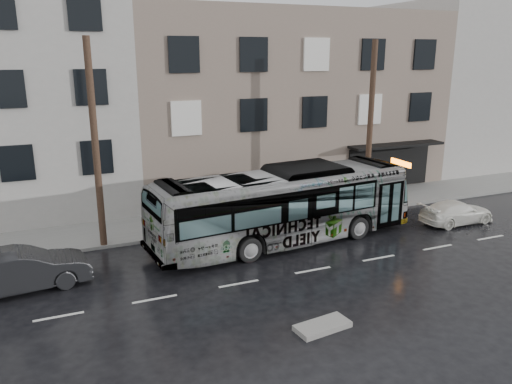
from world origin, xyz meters
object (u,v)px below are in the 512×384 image
bus (284,206)px  dark_sedan (22,270)px  white_sedan (457,212)px  utility_pole_rear (95,146)px  sign_post (383,186)px  utility_pole_front (370,128)px

bus → dark_sedan: bus is taller
white_sedan → dark_sedan: bearing=89.0°
bus → white_sedan: bearing=-101.4°
utility_pole_rear → dark_sedan: 5.96m
sign_post → dark_sedan: size_ratio=0.51×
utility_pole_rear → dark_sedan: size_ratio=1.89×
utility_pole_front → white_sedan: utility_pole_front is taller
white_sedan → dark_sedan: 20.36m
bus → utility_pole_front: bearing=-73.6°
utility_pole_rear → bus: (7.75, -2.50, -2.90)m
utility_pole_front → white_sedan: (3.16, -3.49, -4.07)m
utility_pole_front → white_sedan: size_ratio=2.24×
utility_pole_rear → white_sedan: (17.16, -3.49, -4.07)m
utility_pole_rear → white_sedan: bearing=-11.5°
bus → white_sedan: bus is taller
utility_pole_rear → dark_sedan: utility_pole_rear is taller
sign_post → white_sedan: bearing=-59.4°
utility_pole_rear → sign_post: size_ratio=3.75×
sign_post → white_sedan: 4.12m
utility_pole_front → utility_pole_rear: bearing=180.0°
utility_pole_front → sign_post: utility_pole_front is taller
utility_pole_front → dark_sedan: size_ratio=1.89×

